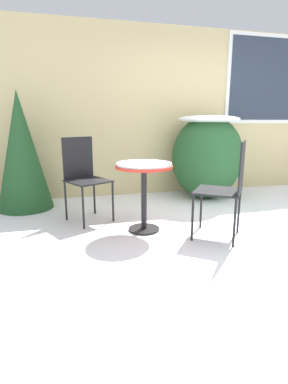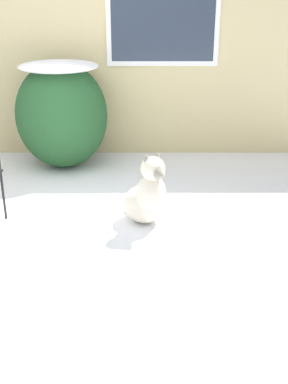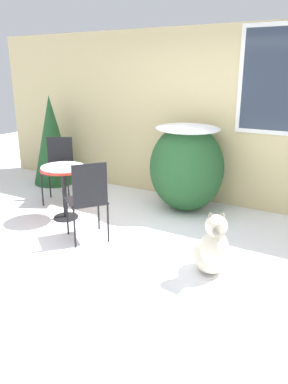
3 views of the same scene
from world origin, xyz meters
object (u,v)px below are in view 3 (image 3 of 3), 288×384
object	(u,v)px
patio_table	(63,176)
patio_chair_far_side	(88,197)
patio_chair_near_table	(59,166)
dog	(212,250)

from	to	relation	value
patio_table	patio_chair_far_side	bearing A→B (deg)	-29.04
patio_chair_near_table	patio_chair_far_side	bearing A→B (deg)	-63.55
patio_chair_near_table	patio_chair_far_side	xyz separation A→B (m)	(1.36, -0.98, 0.00)
patio_table	dog	size ratio (longest dim) A/B	1.07
patio_table	patio_chair_far_side	xyz separation A→B (m)	(0.76, -0.42, -0.05)
patio_table	dog	world-z (taller)	patio_table
patio_chair_far_side	dog	distance (m)	1.61
patio_chair_far_side	patio_table	bearing A→B (deg)	-82.25
patio_table	dog	xyz separation A→B (m)	(2.34, -0.42, -0.35)
patio_chair_near_table	patio_chair_far_side	world-z (taller)	same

